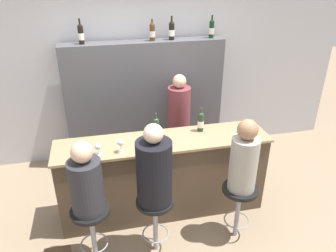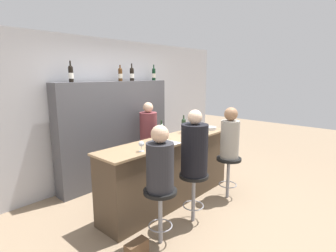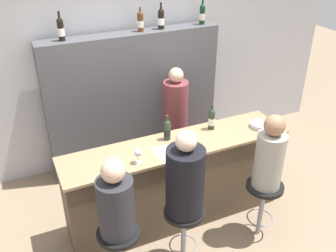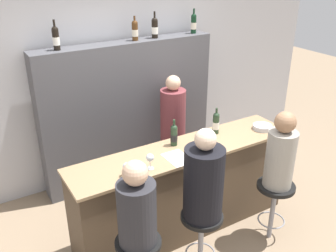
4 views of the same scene
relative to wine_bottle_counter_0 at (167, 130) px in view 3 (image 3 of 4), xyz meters
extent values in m
plane|color=#8C755B|center=(0.06, -0.39, -1.12)|extent=(16.00, 16.00, 0.00)
cube|color=#B2B2B7|center=(0.06, 1.42, 0.18)|extent=(6.40, 0.05, 2.60)
cube|color=#473828|center=(0.06, -0.13, -0.63)|extent=(2.43, 0.51, 0.98)
cube|color=#997A56|center=(0.06, -0.13, -0.13)|extent=(2.47, 0.55, 0.03)
cube|color=#4C4C51|center=(0.06, 1.20, -0.20)|extent=(2.31, 0.28, 1.85)
cylinder|color=#233823|center=(0.00, 0.00, -0.02)|extent=(0.07, 0.07, 0.19)
cylinder|color=black|center=(0.00, 0.00, -0.03)|extent=(0.07, 0.07, 0.08)
sphere|color=#233823|center=(0.00, 0.00, 0.07)|extent=(0.07, 0.07, 0.07)
cylinder|color=#233823|center=(0.00, 0.00, 0.13)|extent=(0.02, 0.02, 0.08)
cylinder|color=#233823|center=(0.54, 0.00, -0.01)|extent=(0.07, 0.07, 0.21)
cylinder|color=white|center=(0.54, 0.00, -0.02)|extent=(0.07, 0.07, 0.08)
sphere|color=#233823|center=(0.54, 0.00, 0.09)|extent=(0.07, 0.07, 0.07)
cylinder|color=#233823|center=(0.54, 0.00, 0.14)|extent=(0.02, 0.02, 0.08)
cylinder|color=black|center=(-0.76, 1.20, 0.83)|extent=(0.07, 0.07, 0.22)
cylinder|color=white|center=(-0.76, 1.20, 0.82)|extent=(0.07, 0.07, 0.09)
sphere|color=black|center=(-0.76, 1.20, 0.94)|extent=(0.07, 0.07, 0.07)
cylinder|color=black|center=(-0.76, 1.20, 1.00)|extent=(0.02, 0.02, 0.09)
cylinder|color=#4C2D14|center=(0.19, 1.20, 0.82)|extent=(0.07, 0.07, 0.20)
cylinder|color=beige|center=(0.19, 1.20, 0.81)|extent=(0.08, 0.08, 0.08)
sphere|color=#4C2D14|center=(0.19, 1.20, 0.93)|extent=(0.07, 0.07, 0.07)
cylinder|color=#4C2D14|center=(0.19, 1.20, 0.98)|extent=(0.02, 0.02, 0.07)
cylinder|color=black|center=(0.46, 1.20, 0.83)|extent=(0.08, 0.08, 0.21)
cylinder|color=white|center=(0.46, 1.20, 0.82)|extent=(0.08, 0.08, 0.08)
sphere|color=black|center=(0.46, 1.20, 0.93)|extent=(0.08, 0.08, 0.08)
cylinder|color=black|center=(0.46, 1.20, 1.00)|extent=(0.02, 0.02, 0.10)
cylinder|color=black|center=(1.04, 1.20, 0.83)|extent=(0.07, 0.07, 0.21)
cylinder|color=beige|center=(1.04, 1.20, 0.82)|extent=(0.07, 0.07, 0.09)
sphere|color=black|center=(1.04, 1.20, 0.94)|extent=(0.07, 0.07, 0.07)
cylinder|color=black|center=(1.04, 1.20, 1.00)|extent=(0.02, 0.02, 0.09)
cylinder|color=silver|center=(-0.67, -0.28, -0.11)|extent=(0.07, 0.07, 0.00)
cylinder|color=silver|center=(-0.67, -0.28, -0.08)|extent=(0.01, 0.01, 0.06)
sphere|color=silver|center=(-0.67, -0.28, -0.02)|extent=(0.07, 0.07, 0.07)
cylinder|color=silver|center=(-0.43, -0.28, -0.11)|extent=(0.07, 0.07, 0.00)
cylinder|color=silver|center=(-0.43, -0.28, -0.07)|extent=(0.01, 0.01, 0.08)
sphere|color=silver|center=(-0.43, -0.28, 0.00)|extent=(0.07, 0.07, 0.07)
cylinder|color=#B7B7BC|center=(1.06, -0.19, -0.09)|extent=(0.21, 0.21, 0.05)
cube|color=white|center=(-0.12, -0.25, -0.11)|extent=(0.21, 0.30, 0.00)
cylinder|color=black|center=(-0.81, -0.74, -0.47)|extent=(0.39, 0.39, 0.04)
cylinder|color=#28282D|center=(-0.81, -0.74, -0.17)|extent=(0.31, 0.31, 0.55)
sphere|color=#D8AD8C|center=(-0.81, -0.74, 0.20)|extent=(0.20, 0.20, 0.20)
cylinder|color=gray|center=(-0.16, -0.74, -0.81)|extent=(0.05, 0.05, 0.63)
torus|color=gray|center=(-0.16, -0.74, -0.90)|extent=(0.29, 0.29, 0.02)
cylinder|color=black|center=(-0.16, -0.74, -0.47)|extent=(0.39, 0.39, 0.04)
cylinder|color=black|center=(-0.16, -0.74, -0.12)|extent=(0.35, 0.35, 0.67)
sphere|color=beige|center=(-0.16, -0.74, 0.31)|extent=(0.19, 0.19, 0.19)
cylinder|color=gray|center=(0.77, -0.74, -0.81)|extent=(0.05, 0.05, 0.63)
torus|color=gray|center=(0.77, -0.74, -0.90)|extent=(0.29, 0.29, 0.02)
cylinder|color=black|center=(0.77, -0.74, -0.47)|extent=(0.39, 0.39, 0.04)
cylinder|color=gray|center=(0.77, -0.74, -0.15)|extent=(0.29, 0.29, 0.60)
sphere|color=#936B4C|center=(0.77, -0.74, 0.25)|extent=(0.21, 0.21, 0.21)
cylinder|color=brown|center=(0.48, 0.78, -0.48)|extent=(0.32, 0.32, 1.28)
sphere|color=#D8AD8C|center=(0.48, 0.78, 0.25)|extent=(0.19, 0.19, 0.19)
camera|label=1|loc=(-0.60, -3.32, 1.71)|focal=35.00mm
camera|label=2|loc=(-2.82, -2.67, 0.84)|focal=28.00mm
camera|label=3|loc=(-1.41, -3.10, 1.96)|focal=40.00mm
camera|label=4|loc=(-1.83, -2.90, 1.70)|focal=40.00mm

